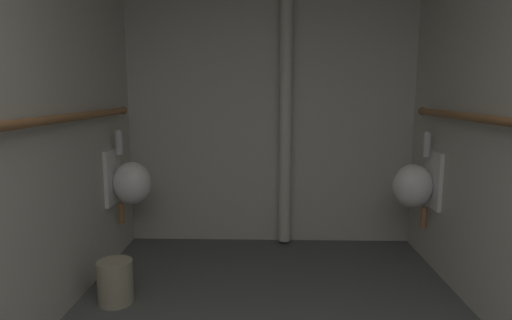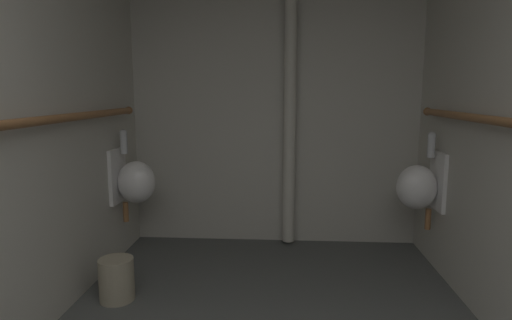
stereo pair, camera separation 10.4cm
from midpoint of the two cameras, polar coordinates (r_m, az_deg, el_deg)
name	(u,v)px [view 2 (the right image)]	position (r m, az deg, el deg)	size (l,w,h in m)	color
wall_back	(275,103)	(3.86, 3.28, 7.50)	(2.66, 0.06, 2.52)	beige
urinal_left_mid	(134,181)	(3.58, -15.13, -2.66)	(0.32, 0.30, 0.76)	white
urinal_right_mid	(420,186)	(3.52, 21.70, -3.20)	(0.32, 0.30, 0.76)	white
supply_pipe_left	(17,124)	(2.36, -28.09, 4.27)	(0.06, 3.10, 0.06)	#936038
standpipe_back_wall	(290,104)	(3.75, 5.32, 7.44)	(0.11, 0.11, 2.47)	beige
waste_bin	(117,279)	(3.05, -17.06, -14.93)	(0.23, 0.23, 0.28)	#9E937A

